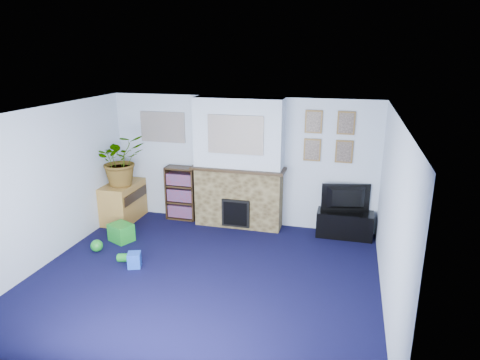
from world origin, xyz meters
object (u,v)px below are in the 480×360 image
(television, at_px, (346,199))
(sideboard, at_px, (123,203))
(tv_stand, at_px, (344,224))
(bookshelf, at_px, (181,194))

(television, xyz_separation_m, sideboard, (-4.19, -0.30, -0.35))
(tv_stand, bearing_deg, sideboard, -176.18)
(sideboard, bearing_deg, bookshelf, 18.42)
(tv_stand, height_order, bookshelf, bookshelf)
(sideboard, bearing_deg, television, 4.10)
(television, distance_m, sideboard, 4.22)
(television, bearing_deg, sideboard, -8.34)
(tv_stand, distance_m, bookshelf, 3.13)
(television, height_order, bookshelf, bookshelf)
(tv_stand, relative_size, television, 1.15)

